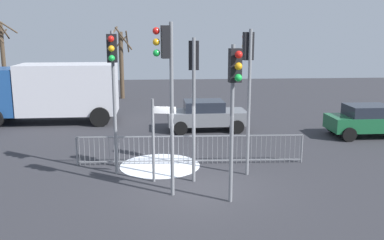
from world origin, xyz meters
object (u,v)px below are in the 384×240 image
(traffic_light_mid_left, at_px, (113,71))
(traffic_light_foreground_right, at_px, (248,70))
(traffic_light_rear_right, at_px, (167,71))
(car_grey_trailing, at_px, (206,115))
(direction_sign_post, at_px, (155,136))
(delivery_truck, at_px, (51,90))
(bare_tree_centre, at_px, (3,61))
(bare_tree_left, at_px, (122,62))
(traffic_light_rear_left, at_px, (194,77))
(car_green_far, at_px, (369,120))
(traffic_light_foreground_left, at_px, (234,89))

(traffic_light_mid_left, bearing_deg, traffic_light_foreground_right, 176.60)
(traffic_light_rear_right, bearing_deg, car_grey_trailing, -21.07)
(direction_sign_post, xyz_separation_m, car_grey_trailing, (2.41, 7.17, -0.77))
(delivery_truck, bearing_deg, direction_sign_post, 119.13)
(traffic_light_foreground_right, bearing_deg, bare_tree_centre, 119.11)
(bare_tree_left, bearing_deg, traffic_light_foreground_right, -71.84)
(traffic_light_rear_left, distance_m, bare_tree_left, 17.92)
(traffic_light_mid_left, relative_size, car_green_far, 1.26)
(traffic_light_rear_right, bearing_deg, direction_sign_post, 9.58)
(traffic_light_rear_right, height_order, car_grey_trailing, traffic_light_rear_right)
(traffic_light_foreground_right, height_order, bare_tree_left, bare_tree_left)
(direction_sign_post, relative_size, car_green_far, 0.72)
(bare_tree_left, xyz_separation_m, bare_tree_centre, (-6.99, -3.33, 0.35))
(traffic_light_rear_left, bearing_deg, traffic_light_foreground_right, 19.59)
(traffic_light_rear_right, bearing_deg, traffic_light_rear_left, -41.21)
(traffic_light_mid_left, xyz_separation_m, direction_sign_post, (1.34, -0.74, -1.98))
(bare_tree_left, bearing_deg, delivery_truck, -110.56)
(traffic_light_mid_left, relative_size, direction_sign_post, 1.77)
(traffic_light_foreground_right, xyz_separation_m, car_green_far, (6.72, 4.74, -2.79))
(traffic_light_foreground_right, distance_m, traffic_light_rear_left, 1.90)
(traffic_light_mid_left, bearing_deg, bare_tree_centre, -60.47)
(traffic_light_foreground_right, xyz_separation_m, delivery_truck, (-8.61, 8.91, -1.82))
(traffic_light_foreground_left, bearing_deg, traffic_light_mid_left, -48.21)
(traffic_light_rear_left, bearing_deg, traffic_light_rear_right, -119.99)
(traffic_light_mid_left, bearing_deg, traffic_light_rear_left, 164.18)
(traffic_light_rear_right, xyz_separation_m, direction_sign_post, (-0.37, 1.21, -2.16))
(bare_tree_left, bearing_deg, bare_tree_centre, -154.51)
(traffic_light_rear_right, height_order, car_green_far, traffic_light_rear_right)
(traffic_light_foreground_right, distance_m, car_grey_trailing, 7.17)
(bare_tree_centre, bearing_deg, traffic_light_rear_right, -57.46)
(traffic_light_foreground_right, bearing_deg, direction_sign_post, 177.60)
(traffic_light_mid_left, relative_size, traffic_light_rear_left, 1.04)
(traffic_light_foreground_left, height_order, delivery_truck, traffic_light_foreground_left)
(car_green_far, xyz_separation_m, delivery_truck, (-15.32, 4.18, 0.97))
(car_grey_trailing, distance_m, delivery_truck, 8.35)
(traffic_light_rear_right, xyz_separation_m, bare_tree_left, (-2.89, 18.80, -1.07))
(car_grey_trailing, bearing_deg, traffic_light_mid_left, -121.61)
(direction_sign_post, distance_m, bare_tree_centre, 17.20)
(traffic_light_mid_left, bearing_deg, traffic_light_foreground_left, 140.77)
(traffic_light_mid_left, relative_size, traffic_light_foreground_left, 1.08)
(traffic_light_foreground_left, bearing_deg, traffic_light_rear_left, -76.11)
(traffic_light_foreground_left, bearing_deg, car_grey_trailing, -102.08)
(delivery_truck, bearing_deg, traffic_light_mid_left, 114.51)
(traffic_light_mid_left, relative_size, bare_tree_left, 0.94)
(traffic_light_rear_left, xyz_separation_m, direction_sign_post, (-1.24, -0.09, -1.84))
(traffic_light_mid_left, xyz_separation_m, traffic_light_rear_left, (2.57, -0.65, -0.14))
(bare_tree_centre, bearing_deg, traffic_light_foreground_right, -47.40)
(car_green_far, distance_m, bare_tree_centre, 21.36)
(traffic_light_foreground_left, height_order, direction_sign_post, traffic_light_foreground_left)
(bare_tree_centre, bearing_deg, traffic_light_rear_left, -52.85)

